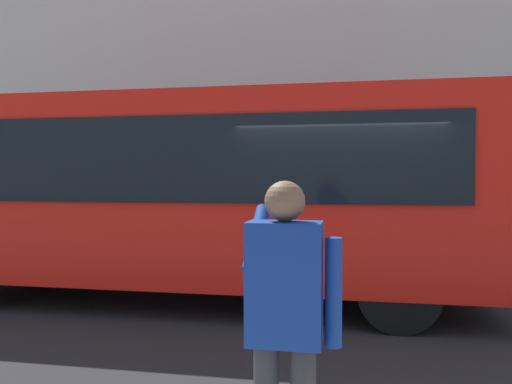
% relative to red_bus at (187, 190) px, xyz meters
% --- Properties ---
extents(ground_plane, '(60.00, 60.00, 0.00)m').
position_rel_red_bus_xyz_m(ground_plane, '(-2.30, 0.28, -1.68)').
color(ground_plane, '#232326').
extents(building_facade_far, '(28.00, 1.55, 12.00)m').
position_rel_red_bus_xyz_m(building_facade_far, '(-2.31, -6.51, 4.30)').
color(building_facade_far, beige).
rests_on(building_facade_far, ground_plane).
extents(red_bus, '(9.05, 2.54, 3.08)m').
position_rel_red_bus_xyz_m(red_bus, '(0.00, 0.00, 0.00)').
color(red_bus, red).
rests_on(red_bus, ground_plane).
extents(pedestrian_photographer, '(0.53, 0.52, 1.70)m').
position_rel_red_bus_xyz_m(pedestrian_photographer, '(-2.09, 4.60, -0.54)').
color(pedestrian_photographer, '#2D2D33').
rests_on(pedestrian_photographer, sidewalk_curb).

